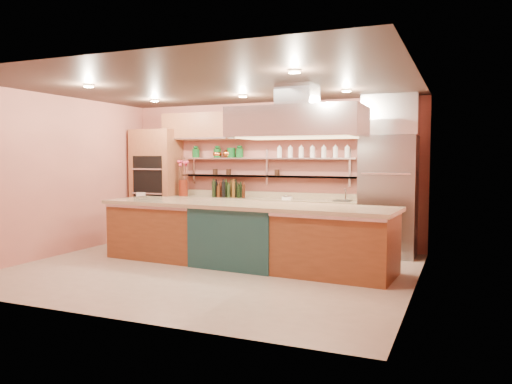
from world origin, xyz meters
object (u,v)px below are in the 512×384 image
at_px(refrigerator, 388,196).
at_px(island, 243,234).
at_px(copper_kettle, 228,154).
at_px(green_canister, 231,153).
at_px(flower_vase, 183,188).
at_px(kitchen_scale, 287,197).

xyz_separation_m(refrigerator, island, (-2.03, -1.66, -0.55)).
height_order(island, copper_kettle, copper_kettle).
xyz_separation_m(copper_kettle, green_canister, (0.08, 0.00, 0.02)).
height_order(flower_vase, kitchen_scale, flower_vase).
xyz_separation_m(island, kitchen_scale, (0.17, 1.67, 0.48)).
bearing_deg(green_canister, island, -59.58).
xyz_separation_m(island, copper_kettle, (-1.19, 1.89, 1.30)).
distance_m(island, copper_kettle, 2.58).
bearing_deg(copper_kettle, refrigerator, -4.09).
relative_size(refrigerator, green_canister, 10.69).
height_order(island, flower_vase, flower_vase).
distance_m(refrigerator, green_canister, 3.24).
bearing_deg(island, refrigerator, 43.05).
distance_m(island, flower_vase, 2.75).
distance_m(island, green_canister, 2.56).
bearing_deg(kitchen_scale, refrigerator, -13.30).
distance_m(kitchen_scale, green_canister, 1.54).
relative_size(island, green_canister, 24.21).
bearing_deg(refrigerator, island, -140.63).
height_order(copper_kettle, green_canister, green_canister).
bearing_deg(flower_vase, refrigerator, -0.14).
xyz_separation_m(island, green_canister, (-1.11, 1.89, 1.32)).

